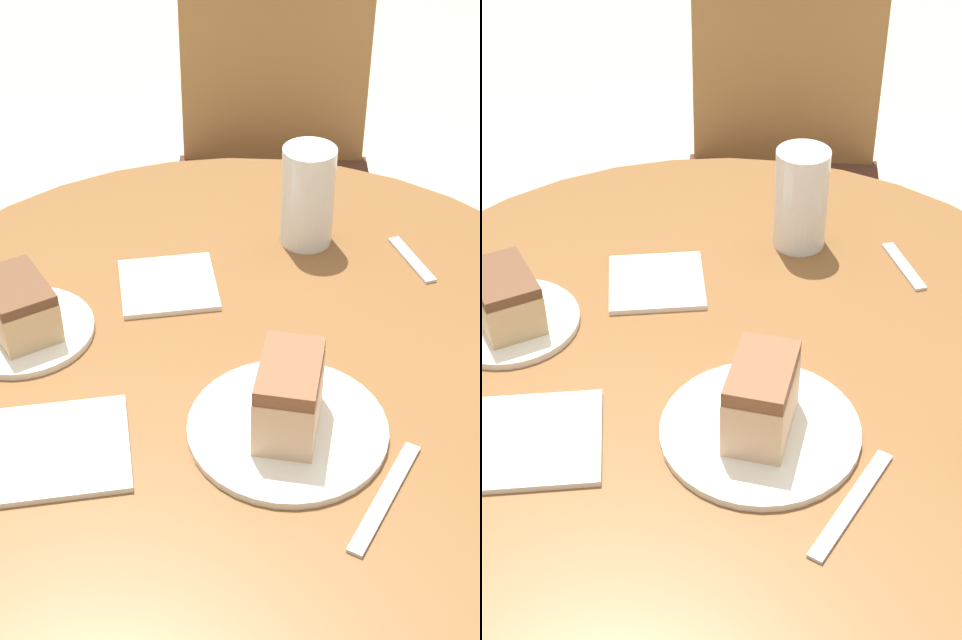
% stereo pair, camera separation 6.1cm
% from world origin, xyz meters
% --- Properties ---
extents(table, '(1.05, 1.05, 0.72)m').
position_xyz_m(table, '(0.00, 0.00, 0.53)').
color(table, brown).
rests_on(table, ground_plane).
extents(chair, '(0.47, 0.43, 0.89)m').
position_xyz_m(chair, '(0.11, 0.88, 0.48)').
color(chair, olive).
rests_on(chair, ground_plane).
extents(plate_near, '(0.24, 0.24, 0.01)m').
position_xyz_m(plate_near, '(0.05, -0.17, 0.73)').
color(plate_near, silver).
rests_on(plate_near, table).
extents(plate_far, '(0.19, 0.19, 0.01)m').
position_xyz_m(plate_far, '(-0.29, 0.03, 0.73)').
color(plate_far, silver).
rests_on(plate_far, table).
extents(cake_slice_near, '(0.09, 0.13, 0.10)m').
position_xyz_m(cake_slice_near, '(0.05, -0.17, 0.78)').
color(cake_slice_near, beige).
rests_on(cake_slice_near, plate_near).
extents(cake_slice_far, '(0.12, 0.14, 0.07)m').
position_xyz_m(cake_slice_far, '(-0.29, 0.03, 0.77)').
color(cake_slice_far, tan).
rests_on(cake_slice_far, plate_far).
extents(glass_lemonade, '(0.08, 0.08, 0.16)m').
position_xyz_m(glass_lemonade, '(0.11, 0.25, 0.79)').
color(glass_lemonade, silver).
rests_on(glass_lemonade, table).
extents(napkin_stack, '(0.17, 0.17, 0.01)m').
position_xyz_m(napkin_stack, '(-0.21, -0.19, 0.73)').
color(napkin_stack, silver).
rests_on(napkin_stack, table).
extents(fork, '(0.11, 0.16, 0.00)m').
position_xyz_m(fork, '(0.15, -0.27, 0.72)').
color(fork, silver).
rests_on(fork, table).
extents(spoon, '(0.05, 0.12, 0.00)m').
position_xyz_m(spoon, '(0.27, 0.18, 0.72)').
color(spoon, silver).
rests_on(spoon, table).
extents(napkin_side, '(0.15, 0.15, 0.01)m').
position_xyz_m(napkin_side, '(-0.10, 0.13, 0.73)').
color(napkin_side, silver).
rests_on(napkin_side, table).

